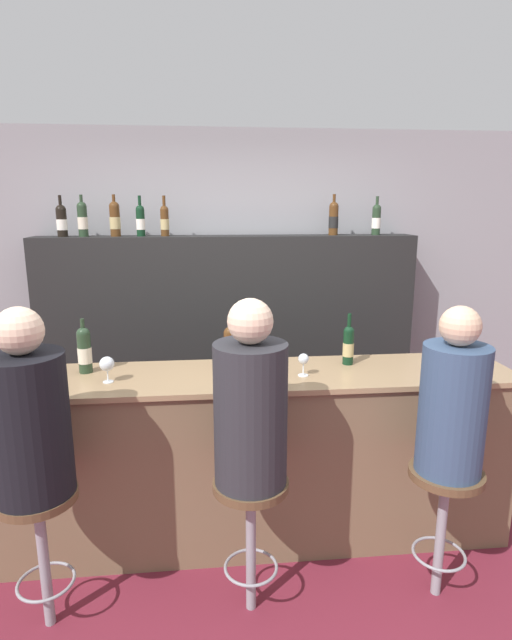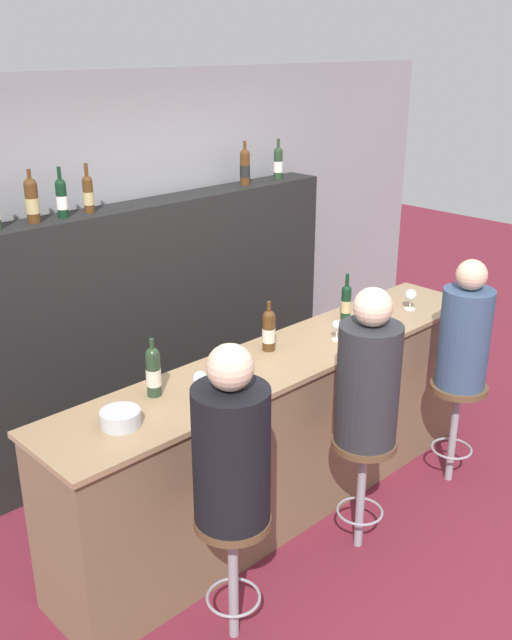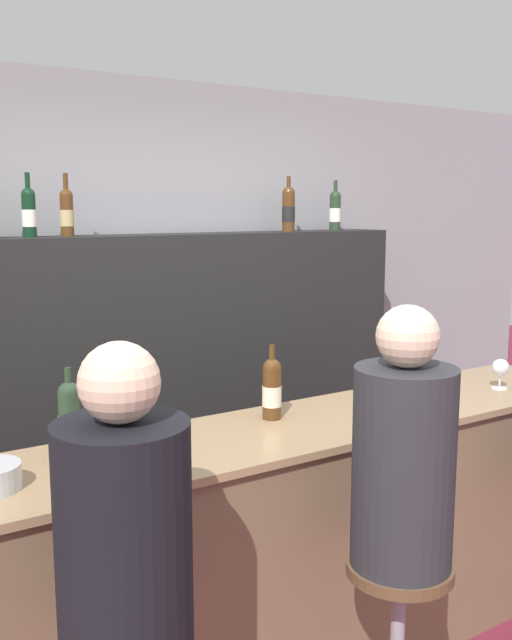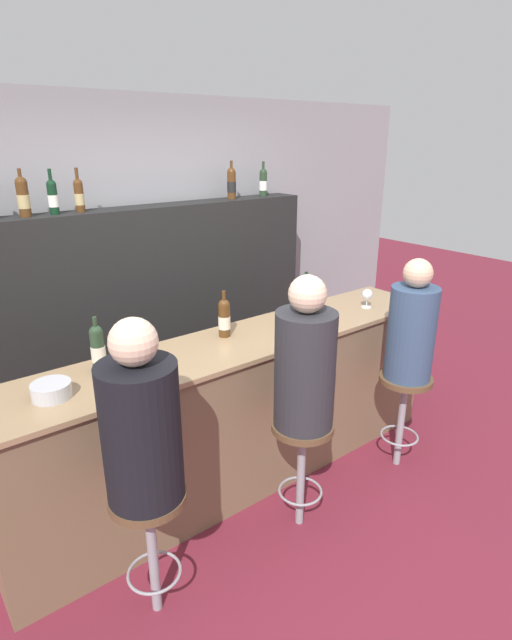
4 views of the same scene
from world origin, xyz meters
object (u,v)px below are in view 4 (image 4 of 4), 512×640
Objects in this scene: bar_stool_left at (150,521)px; wine_bottle_counter_0 at (98,348)px; wine_glass_0 at (140,357)px; wine_glass_1 at (290,317)px; wine_bottle_backbar_4 at (79,195)px; wine_bottle_backbar_3 at (53,196)px; bar_stool_middle at (302,447)px; guest_seated_middle at (305,363)px; wine_bottle_counter_1 at (224,318)px; wine_bottle_backbar_6 at (263,182)px; wine_bottle_backbar_5 at (232,183)px; metal_bowl at (51,390)px; wine_bottle_backbar_2 at (23,197)px; guest_seated_right at (412,328)px; bar_stool_right at (404,397)px; wine_glass_2 at (367,295)px; wine_bottle_counter_2 at (305,297)px; guest_seated_left at (141,424)px.

wine_bottle_counter_0 is at bearing 82.58° from bar_stool_left.
wine_glass_0 is 1.12× the size of wine_glass_1.
wine_bottle_backbar_3 is at bearing 180.00° from wine_bottle_backbar_4.
bar_stool_middle is 0.80× the size of guest_seated_middle.
guest_seated_middle reaches higher than wine_glass_1.
wine_bottle_backbar_6 is at bearing 42.85° from wine_bottle_counter_1.
guest_seated_middle is (0.68, -1.85, -0.79)m from wine_bottle_backbar_3.
bar_stool_middle is at bearing -74.88° from wine_bottle_backbar_4.
metal_bowl is at bearing -147.40° from wine_bottle_backbar_5.
wine_bottle_counter_1 is at bearing 36.89° from bar_stool_left.
wine_bottle_backbar_4 is 2.12× the size of wine_glass_0.
wine_bottle_backbar_2 is at bearing 180.00° from wine_bottle_backbar_6.
metal_bowl is at bearing 111.19° from bar_stool_left.
wine_bottle_counter_0 reaches higher than bar_stool_middle.
guest_seated_middle is at bearing 180.00° from guest_seated_right.
wine_bottle_backbar_6 is (1.25, 1.16, 0.71)m from wine_bottle_counter_1.
guest_seated_middle is (1.20, -0.55, 0.01)m from metal_bowl.
wine_bottle_backbar_6 is 2.57m from bar_stool_middle.
wine_bottle_backbar_4 reaches higher than bar_stool_right.
wine_bottle_backbar_5 is 2.20m from wine_glass_0.
wine_glass_2 is 1.37m from bar_stool_middle.
wine_bottle_backbar_4 is at bearing 80.03° from wine_glass_0.
bar_stool_right is (-0.21, -1.85, -1.33)m from wine_bottle_backbar_6.
bar_stool_middle is (0.74, -0.51, -0.60)m from wine_glass_0.
metal_bowl is 0.23× the size of guest_seated_right.
wine_bottle_counter_2 is 1.37m from wine_bottle_backbar_5.
wine_bottle_counter_0 is at bearing 130.81° from wine_glass_0.
wine_bottle_backbar_4 is 1.75m from wine_glass_1.
metal_bowl is (-0.46, 0.04, -0.06)m from wine_glass_0.
metal_bowl is at bearing -172.78° from wine_bottle_counter_1.
guest_seated_right is at bearing -16.67° from wine_glass_0.
guest_seated_middle is at bearing -34.85° from wine_glass_0.
wine_bottle_counter_0 is 0.35m from metal_bowl.
wine_bottle_counter_2 is 2.05m from wine_bottle_backbar_2.
guest_seated_right is (1.87, -0.70, -0.11)m from wine_bottle_counter_0.
bar_stool_left is at bearing 180.00° from guest_seated_right.
wine_glass_0 is at bearing -99.97° from wine_bottle_backbar_4.
wine_bottle_counter_1 is 1.39m from bar_stool_right.
guest_seated_left is 0.99m from guest_seated_middle.
wine_bottle_counter_2 is 2.19× the size of wine_glass_2.
wine_bottle_backbar_3 is 1.87m from wine_bottle_backbar_6.
wine_bottle_backbar_3 is (0.19, -0.00, -0.01)m from wine_bottle_backbar_2.
wine_glass_0 is 0.47m from metal_bowl.
guest_seated_left reaches higher than bar_stool_left.
wine_bottle_counter_0 is 1.41m from wine_bottle_backbar_4.
guest_seated_middle is (0.99, -0.00, 0.54)m from bar_stool_left.
wine_bottle_backbar_5 is at bearing 40.44° from wine_glass_0.
wine_glass_2 is 0.80m from bar_stool_right.
bar_stool_left is 0.53m from guest_seated_left.
wine_bottle_counter_1 is 1.00× the size of wine_bottle_backbar_3.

